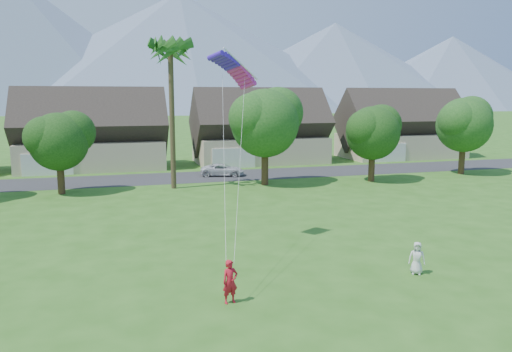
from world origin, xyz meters
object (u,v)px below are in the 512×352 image
object	(u,v)px
parafoil_kite	(234,67)
watcher	(417,258)
kite_flyer	(230,282)
parked_car	(223,170)

from	to	relation	value
parafoil_kite	watcher	bearing A→B (deg)	-69.29
kite_flyer	watcher	xyz separation A→B (m)	(8.61, 0.78, -0.11)
kite_flyer	parafoil_kite	xyz separation A→B (m)	(2.08, 7.83, 8.39)
kite_flyer	parafoil_kite	distance (m)	11.67
parafoil_kite	parked_car	bearing A→B (deg)	57.25
parked_car	parafoil_kite	distance (m)	24.42
parked_car	kite_flyer	bearing A→B (deg)	-175.67
watcher	parked_car	world-z (taller)	watcher
kite_flyer	parked_car	bearing A→B (deg)	66.98
watcher	parked_car	bearing A→B (deg)	123.97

